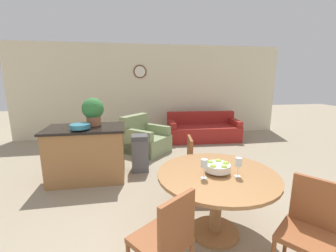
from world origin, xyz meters
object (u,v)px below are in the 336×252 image
Objects in this scene: dining_chair_far_side at (197,164)px; wine_glass_right at (238,163)px; potted_plant at (93,110)px; dining_table at (217,187)px; armchair at (145,140)px; trash_bin at (140,153)px; fruit_bowl at (218,167)px; wine_glass_left at (204,164)px; dining_chair_near_right at (309,226)px; dining_chair_near_left at (166,237)px; kitchen_island at (87,153)px; couch at (203,130)px; teal_bowl at (80,126)px.

wine_glass_right reaches higher than dining_chair_far_side.
dining_chair_far_side is 2.02m from potted_plant.
armchair is at bearing 100.66° from dining_table.
trash_bin is at bearing 114.01° from wine_glass_right.
wine_glass_left is (-0.19, -0.10, 0.08)m from fruit_bowl.
dining_chair_near_right reaches higher than dining_table.
wine_glass_right is at bearing 15.06° from dining_chair_far_side.
dining_chair_near_left is 2.55m from trash_bin.
dining_chair_near_left and dining_chair_near_right have the same top height.
armchair is (1.09, 1.32, -0.18)m from kitchen_island.
kitchen_island is (-2.26, 2.42, -0.03)m from dining_chair_near_right.
trash_bin is 0.34× the size of couch.
wine_glass_left reaches higher than fruit_bowl.
couch reaches higher than dining_table.
potted_plant is at bearing 129.06° from fruit_bowl.
teal_bowl is 0.45× the size of trash_bin.
wine_glass_right is (0.84, 0.47, 0.40)m from dining_chair_near_left.
kitchen_island is 1.86× the size of trash_bin.
armchair is at bearing -152.44° from couch.
wine_glass_left reaches higher than trash_bin.
dining_chair_near_right is at bearing -62.99° from trash_bin.
dining_chair_far_side is at bearing -53.00° from trash_bin.
potted_plant reaches higher than wine_glass_left.
dining_chair_near_right is 0.69× the size of kitchen_island.
dining_chair_near_right is 1.00× the size of dining_chair_far_side.
dining_chair_near_left is 0.44× the size of couch.
kitchen_island is 4.18× the size of teal_bowl.
wine_glass_left is 0.66× the size of teal_bowl.
potted_plant is (-0.88, 2.50, 0.70)m from dining_chair_near_left.
dining_chair_far_side is at bearing -106.77° from couch.
dining_chair_far_side is at bearing 86.46° from fruit_bowl.
dining_chair_near_right is 4.35× the size of wine_glass_left.
teal_bowl reaches higher than couch.
dining_chair_far_side is 2.28m from armchair.
dining_chair_near_right is 4.35× the size of wine_glass_right.
couch is (1.15, 3.84, -0.30)m from dining_table.
wine_glass_right reaches higher than dining_chair_near_right.
potted_plant is at bearing -140.81° from couch.
potted_plant reaches higher than dining_chair_near_right.
dining_chair_far_side is (-0.53, 1.56, 0.00)m from dining_chair_near_right.
couch is at bearing -43.71° from dining_chair_near_right.
dining_table is at bearing 146.01° from wine_glass_right.
kitchen_island reaches higher than couch.
wine_glass_left is 3.25m from armchair.
dining_chair_far_side is 0.94m from fruit_bowl.
armchair is at bearing -19.34° from dining_chair_near_right.
fruit_bowl is at bearing -42.35° from teal_bowl.
trash_bin is (0.92, 0.21, -0.12)m from kitchen_island.
teal_bowl reaches higher than dining_chair_near_right.
potted_plant is (-1.55, 1.91, 0.38)m from fruit_bowl.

